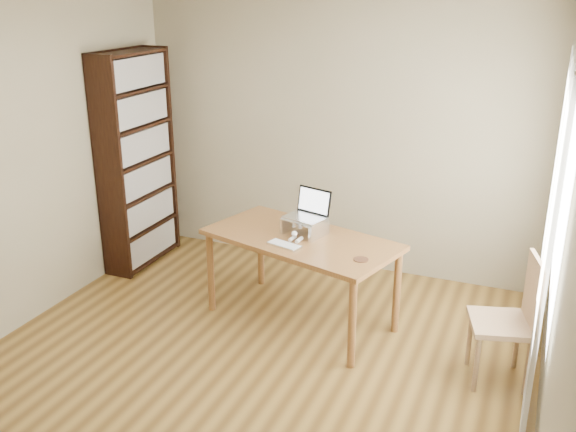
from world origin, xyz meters
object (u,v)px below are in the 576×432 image
object	(u,v)px
bookshelf	(137,160)
cat	(307,225)
keyboard	(284,245)
laptop	(307,210)
desk	(301,247)
chair	(513,318)

from	to	relation	value
bookshelf	cat	bearing A→B (deg)	-12.88
keyboard	bookshelf	bearing A→B (deg)	173.31
laptop	cat	xyz separation A→B (m)	(0.01, -0.02, -0.12)
keyboard	desk	bearing A→B (deg)	92.00
bookshelf	keyboard	size ratio (longest dim) A/B	7.11
cat	laptop	bearing A→B (deg)	113.38
laptop	cat	size ratio (longest dim) A/B	0.76
laptop	keyboard	xyz separation A→B (m)	(-0.05, -0.36, -0.18)
laptop	chair	size ratio (longest dim) A/B	0.38
cat	desk	bearing A→B (deg)	-87.86
laptop	cat	bearing A→B (deg)	-56.93
bookshelf	laptop	bearing A→B (deg)	-12.22
bookshelf	cat	distance (m)	2.00
bookshelf	desk	xyz separation A→B (m)	(1.93, -0.55, -0.39)
desk	laptop	distance (m)	0.31
cat	bookshelf	bearing A→B (deg)	173.25
bookshelf	cat	size ratio (longest dim) A/B	4.37
desk	laptop	size ratio (longest dim) A/B	4.69
desk	keyboard	distance (m)	0.25
bookshelf	keyboard	world-z (taller)	bookshelf
bookshelf	keyboard	xyz separation A→B (m)	(1.88, -0.77, -0.29)
laptop	keyboard	world-z (taller)	laptop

